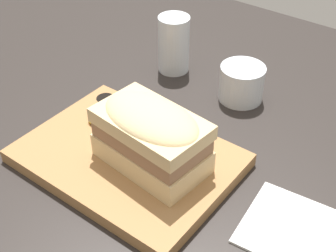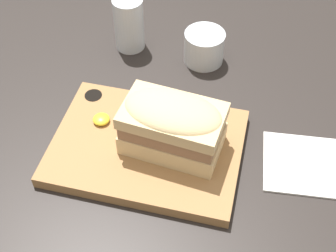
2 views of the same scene
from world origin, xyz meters
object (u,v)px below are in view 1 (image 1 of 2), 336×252
(serving_board, at_px, (129,156))
(water_glass, at_px, (174,48))
(sandwich, at_px, (151,135))
(wine_glass, at_px, (241,84))
(napkin, at_px, (319,240))

(serving_board, distance_m, water_glass, 0.29)
(sandwich, xyz_separation_m, water_glass, (-0.15, 0.26, -0.03))
(serving_board, distance_m, sandwich, 0.08)
(water_glass, height_order, wine_glass, water_glass)
(wine_glass, xyz_separation_m, napkin, (0.25, -0.22, -0.03))
(serving_board, relative_size, wine_glass, 3.92)
(sandwich, relative_size, wine_glass, 2.09)
(serving_board, bearing_deg, napkin, 6.31)
(sandwich, distance_m, wine_glass, 0.26)
(serving_board, height_order, napkin, serving_board)
(serving_board, xyz_separation_m, wine_glass, (0.05, 0.26, 0.02))
(serving_board, relative_size, water_glass, 2.82)
(water_glass, bearing_deg, sandwich, -59.54)
(serving_board, height_order, water_glass, water_glass)
(sandwich, distance_m, water_glass, 0.30)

